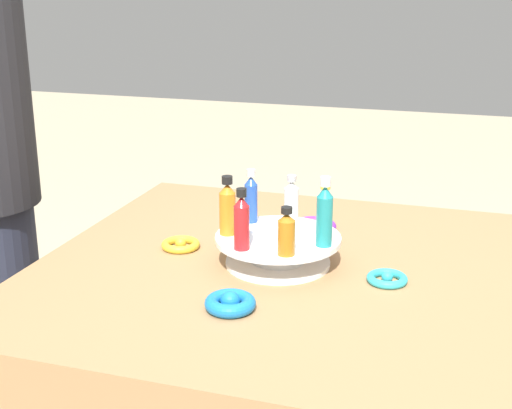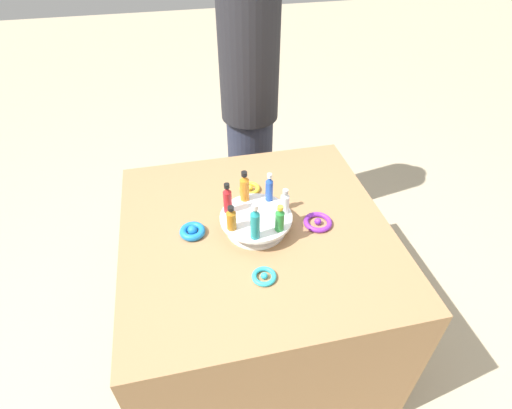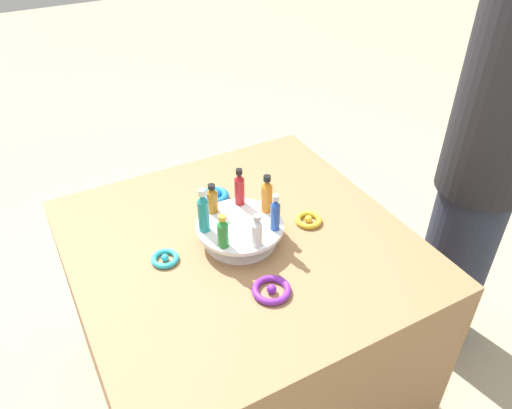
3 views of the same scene
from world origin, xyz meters
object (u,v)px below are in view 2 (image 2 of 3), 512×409
at_px(bottle_teal, 255,223).
at_px(ribbon_bow_purple, 318,222).
at_px(bottle_clear, 285,202).
at_px(bottle_amber, 231,219).
at_px(ribbon_bow_gold, 250,188).
at_px(person_figure, 249,89).
at_px(bottle_blue, 269,188).
at_px(display_stand, 256,222).
at_px(bottle_orange, 245,187).
at_px(bottle_green, 280,219).
at_px(ribbon_bow_blue, 192,231).
at_px(bottle_red, 227,199).
at_px(ribbon_bow_teal, 264,276).

relative_size(bottle_teal, ribbon_bow_purple, 1.33).
relative_size(bottle_clear, bottle_amber, 1.05).
height_order(bottle_amber, ribbon_bow_purple, bottle_amber).
relative_size(ribbon_bow_gold, person_figure, 0.05).
height_order(bottle_blue, bottle_teal, bottle_teal).
distance_m(display_stand, bottle_clear, 0.13).
bearing_deg(bottle_orange, person_figure, 76.99).
relative_size(bottle_amber, bottle_teal, 0.68).
xyz_separation_m(bottle_green, ribbon_bow_blue, (-0.30, 0.11, -0.10)).
relative_size(bottle_orange, bottle_red, 1.01).
bearing_deg(bottle_red, ribbon_bow_gold, 57.32).
bearing_deg(bottle_green, bottle_amber, 165.81).
bearing_deg(bottle_orange, bottle_clear, -39.90).
height_order(bottle_orange, ribbon_bow_teal, bottle_orange).
xyz_separation_m(display_stand, person_figure, (0.15, 0.86, 0.12)).
height_order(bottle_amber, ribbon_bow_blue, bottle_amber).
height_order(bottle_amber, ribbon_bow_teal, bottle_amber).
bearing_deg(bottle_blue, ribbon_bow_purple, -32.59).
relative_size(bottle_clear, ribbon_bow_purple, 0.95).
distance_m(bottle_blue, person_figure, 0.79).
xyz_separation_m(bottle_amber, ribbon_bow_gold, (0.12, 0.28, -0.10)).
bearing_deg(person_figure, bottle_orange, -2.90).
relative_size(bottle_orange, bottle_teal, 0.88).
bearing_deg(bottle_blue, ribbon_bow_blue, -169.24).
height_order(ribbon_bow_gold, ribbon_bow_purple, ribbon_bow_purple).
height_order(display_stand, ribbon_bow_purple, display_stand).
height_order(bottle_blue, ribbon_bow_gold, bottle_blue).
xyz_separation_m(bottle_teal, ribbon_bow_teal, (0.00, -0.13, -0.12)).
relative_size(bottle_orange, bottle_amber, 1.29).
height_order(bottle_orange, ribbon_bow_purple, bottle_orange).
distance_m(display_stand, ribbon_bow_gold, 0.24).
bearing_deg(person_figure, ribbon_bow_teal, 0.89).
height_order(bottle_blue, ribbon_bow_teal, bottle_blue).
xyz_separation_m(bottle_red, bottle_green, (0.16, -0.13, -0.01)).
bearing_deg(display_stand, ribbon_bow_teal, -95.92).
distance_m(ribbon_bow_gold, ribbon_bow_teal, 0.47).
bearing_deg(ribbon_bow_gold, display_stand, -95.92).
bearing_deg(bottle_amber, ribbon_bow_purple, 3.41).
height_order(display_stand, bottle_clear, bottle_clear).
distance_m(bottle_green, ribbon_bow_gold, 0.34).
distance_m(bottle_blue, bottle_amber, 0.21).
bearing_deg(ribbon_bow_gold, ribbon_bow_purple, -50.92).
xyz_separation_m(bottle_green, person_figure, (0.09, 0.95, 0.05)).
bearing_deg(bottle_red, display_stand, -27.05).
bearing_deg(bottle_amber, bottle_blue, 37.24).
xyz_separation_m(display_stand, bottle_green, (0.06, -0.08, 0.08)).
xyz_separation_m(display_stand, bottle_orange, (-0.02, 0.10, 0.09)).
height_order(bottle_red, bottle_teal, bottle_teal).
bearing_deg(ribbon_bow_gold, bottle_clear, -70.83).
bearing_deg(bottle_red, ribbon_bow_purple, -12.46).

